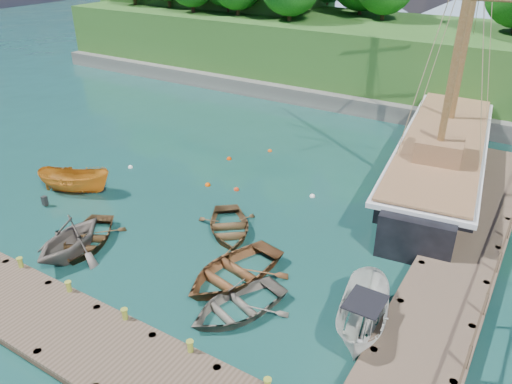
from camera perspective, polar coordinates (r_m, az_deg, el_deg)
ground at (r=23.61m, az=-9.24°, el=-6.41°), size 160.00×160.00×0.00m
dock_near at (r=18.76m, az=-17.75°, el=-16.44°), size 20.00×3.20×1.10m
dock_east at (r=24.95m, az=22.97°, el=-5.28°), size 3.20×24.00×1.10m
bollard_0 at (r=23.65m, az=-24.94°, el=-8.93°), size 0.26×0.26×0.45m
bollard_1 at (r=21.55m, az=-20.25°, el=-11.80°), size 0.26×0.26×0.45m
bollard_2 at (r=19.68m, az=-14.48°, el=-15.14°), size 0.26×0.26×0.45m
bollard_3 at (r=18.11m, az=-7.37°, el=-18.92°), size 0.26×0.26×0.45m
rowboat_0 at (r=24.92m, az=-18.68°, el=-5.66°), size 4.46×4.99×0.85m
rowboat_1 at (r=24.40m, az=-20.26°, el=-6.72°), size 3.90×4.34×2.03m
rowboat_2 at (r=21.51m, az=-2.62°, el=-9.85°), size 4.45×5.51×1.01m
rowboat_3 at (r=19.89m, az=-2.16°, el=-13.52°), size 4.24×4.93×0.86m
rowboat_4 at (r=24.54m, az=-3.10°, el=-4.61°), size 4.83×5.01×0.85m
motorboat_orange at (r=29.94m, az=-19.78°, el=-0.01°), size 4.49×3.09×1.62m
cabin_boat_white at (r=19.45m, az=11.97°, el=-15.39°), size 2.67×4.86×1.77m
schooner at (r=31.59m, az=20.34°, el=3.48°), size 6.96×26.19×18.98m
mooring_buoy_0 at (r=32.07m, az=-14.15°, el=2.71°), size 0.29×0.29×0.29m
mooring_buoy_1 at (r=29.03m, az=-5.54°, el=0.74°), size 0.33×0.33×0.33m
mooring_buoy_2 at (r=28.41m, az=-2.25°, el=0.22°), size 0.31×0.31×0.31m
mooring_buoy_3 at (r=27.85m, az=6.45°, el=-0.55°), size 0.31×0.31×0.31m
mooring_buoy_4 at (r=32.32m, az=-3.10°, el=3.75°), size 0.31×0.31×0.31m
mooring_buoy_5 at (r=33.49m, az=1.60°, el=4.66°), size 0.29×0.29×0.29m
headland at (r=53.30m, az=2.03°, el=19.53°), size 51.00×19.31×12.90m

